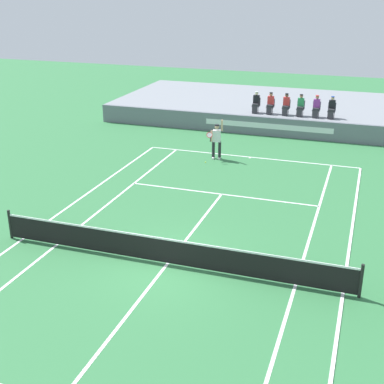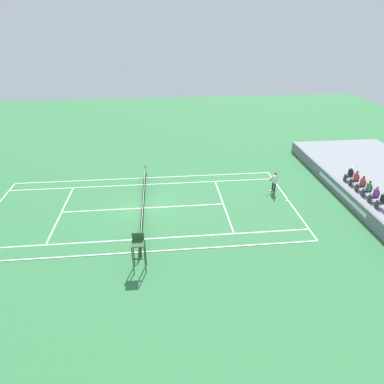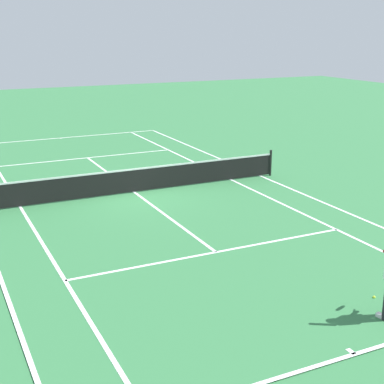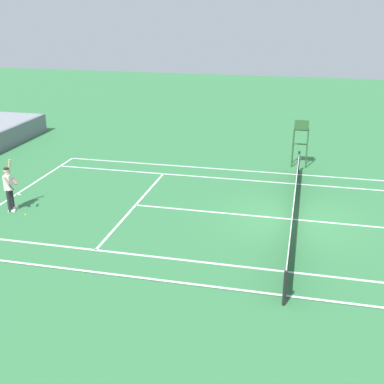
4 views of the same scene
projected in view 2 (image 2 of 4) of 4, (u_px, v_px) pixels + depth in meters
ground_plane at (144, 208)px, 25.59m from camera, size 80.00×80.00×0.00m
court at (144, 208)px, 25.58m from camera, size 11.08×23.88×0.03m
net at (144, 203)px, 25.34m from camera, size 11.98×0.10×1.07m
barrier_wall at (341, 192)px, 26.75m from camera, size 21.63×0.25×1.11m
spectator_seated_0 at (349, 174)px, 27.13m from camera, size 0.44×0.60×1.27m
spectator_seated_1 at (355, 179)px, 26.37m from camera, size 0.44×0.60×1.27m
spectator_seated_2 at (361, 184)px, 25.54m from camera, size 0.44×0.60×1.27m
spectator_seated_3 at (367, 189)px, 24.80m from camera, size 0.44×0.60×1.27m
spectator_seated_4 at (374, 195)px, 24.00m from camera, size 0.44×0.60×1.27m
spectator_seated_5 at (382, 200)px, 23.23m from camera, size 0.44×0.60×1.27m
tennis_player at (274, 182)px, 27.50m from camera, size 0.74×0.74×2.08m
tennis_ball at (263, 190)px, 28.18m from camera, size 0.07×0.07×0.07m
umpire_chair at (139, 248)px, 18.72m from camera, size 0.77×0.77×2.44m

